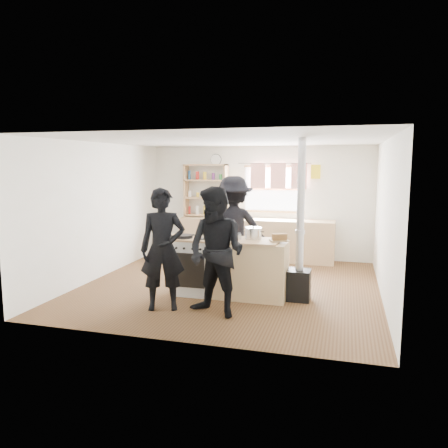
{
  "coord_description": "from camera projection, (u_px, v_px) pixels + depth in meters",
  "views": [
    {
      "loc": [
        1.9,
        -7.15,
        2.13
      ],
      "look_at": [
        -0.08,
        -0.1,
        1.1
      ],
      "focal_mm": 35.0,
      "sensor_mm": 36.0,
      "label": 1
    }
  ],
  "objects": [
    {
      "name": "ground",
      "position": [
        230.0,
        286.0,
        7.62
      ],
      "size": [
        5.0,
        5.0,
        0.01
      ],
      "primitive_type": "cube",
      "color": "brown",
      "rests_on": "ground"
    },
    {
      "name": "cooking_island",
      "position": [
        230.0,
        267.0,
        6.99
      ],
      "size": [
        1.97,
        0.64,
        0.93
      ],
      "color": "white",
      "rests_on": "ground"
    },
    {
      "name": "person_far",
      "position": [
        233.0,
        229.0,
        7.86
      ],
      "size": [
        1.4,
        1.11,
        1.9
      ],
      "primitive_type": "imported",
      "rotation": [
        0.0,
        0.0,
        3.52
      ],
      "color": "black",
      "rests_on": "ground"
    },
    {
      "name": "skillet_greens",
      "position": [
        184.0,
        236.0,
        7.02
      ],
      "size": [
        0.3,
        0.3,
        0.05
      ],
      "color": "black",
      "rests_on": "cooking_island"
    },
    {
      "name": "shelving_unit",
      "position": [
        206.0,
        190.0,
        9.96
      ],
      "size": [
        1.0,
        0.28,
        1.2
      ],
      "color": "tan",
      "rests_on": "back_counter"
    },
    {
      "name": "person_near_left",
      "position": [
        163.0,
        249.0,
        6.3
      ],
      "size": [
        0.76,
        0.62,
        1.78
      ],
      "primitive_type": "imported",
      "rotation": [
        0.0,
        0.0,
        0.36
      ],
      "color": "black",
      "rests_on": "ground"
    },
    {
      "name": "stockpot_counter",
      "position": [
        253.0,
        233.0,
        6.92
      ],
      "size": [
        0.28,
        0.28,
        0.21
      ],
      "color": "silver",
      "rests_on": "cooking_island"
    },
    {
      "name": "bread_board",
      "position": [
        279.0,
        238.0,
        6.71
      ],
      "size": [
        0.34,
        0.29,
        0.12
      ],
      "color": "tan",
      "rests_on": "cooking_island"
    },
    {
      "name": "stockpot_stove",
      "position": [
        208.0,
        231.0,
        7.15
      ],
      "size": [
        0.24,
        0.24,
        0.19
      ],
      "color": "silver",
      "rests_on": "cooking_island"
    },
    {
      "name": "back_counter",
      "position": [
        256.0,
        239.0,
        9.67
      ],
      "size": [
        3.4,
        0.55,
        0.9
      ],
      "primitive_type": "cube",
      "color": "tan",
      "rests_on": "ground"
    },
    {
      "name": "roast_tray",
      "position": [
        229.0,
        236.0,
        6.99
      ],
      "size": [
        0.43,
        0.35,
        0.08
      ],
      "color": "silver",
      "rests_on": "cooking_island"
    },
    {
      "name": "flue_heater",
      "position": [
        299.0,
        259.0,
        6.75
      ],
      "size": [
        0.35,
        0.35,
        2.5
      ],
      "color": "black",
      "rests_on": "ground"
    },
    {
      "name": "thermos",
      "position": [
        300.0,
        213.0,
        9.33
      ],
      "size": [
        0.1,
        0.1,
        0.33
      ],
      "primitive_type": "cylinder",
      "color": "silver",
      "rests_on": "back_counter"
    },
    {
      "name": "person_near_right",
      "position": [
        216.0,
        252.0,
        6.03
      ],
      "size": [
        1.06,
        0.94,
        1.81
      ],
      "primitive_type": "imported",
      "rotation": [
        0.0,
        0.0,
        -0.34
      ],
      "color": "black",
      "rests_on": "ground"
    }
  ]
}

